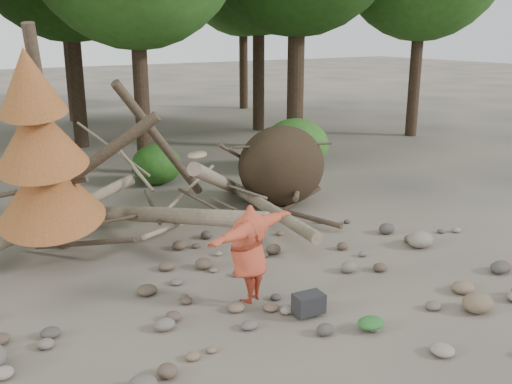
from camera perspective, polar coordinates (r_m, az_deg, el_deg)
ground at (r=9.49m, az=4.46°, el=-10.38°), size 120.00×120.00×0.00m
deadfall_pile at (r=13.53m, az=0.71°, el=2.10°), size 8.55×5.24×3.30m
dead_conifer at (r=10.55m, az=-20.62°, el=3.51°), size 2.06×2.16×4.35m
bush_mid at (r=16.15m, az=-9.88°, el=2.74°), size 1.40×1.40×1.12m
bush_right at (r=17.44m, az=3.99°, el=4.73°), size 2.00×2.00×1.60m
frisbee_thrower at (r=8.84m, az=-0.71°, el=-6.16°), size 2.04×1.14×2.50m
backpack at (r=8.85m, az=5.29°, el=-11.37°), size 0.48×0.35×0.30m
cloth_green at (r=8.62m, az=11.40°, el=-13.01°), size 0.41×0.34×0.15m
cloth_orange at (r=9.11m, az=5.62°, el=-11.20°), size 0.31×0.26×0.11m
boulder_front_right at (r=9.57m, az=21.28°, el=-10.29°), size 0.49×0.44×0.29m
boulder_mid_right at (r=11.87m, az=16.09°, el=-4.58°), size 0.53×0.48×0.32m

